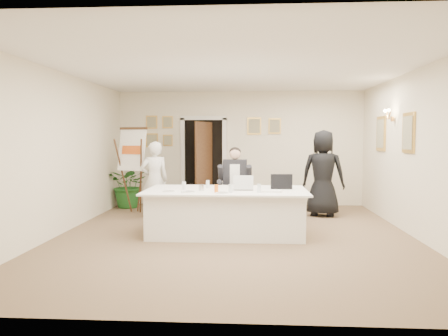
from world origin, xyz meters
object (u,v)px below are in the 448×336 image
seated_man (235,184)px  steel_jug (201,188)px  standing_man (154,180)px  laptop (243,182)px  conference_table (226,212)px  potted_palm (130,184)px  oj_glass (216,189)px  flip_chart (135,174)px  standing_woman (323,173)px  laptop_bag (281,182)px  paper_stack (272,191)px

seated_man → steel_jug: seated_man is taller
standing_man → laptop: size_ratio=4.42×
conference_table → laptop: bearing=0.7°
potted_palm → laptop: size_ratio=3.11×
standing_man → oj_glass: size_ratio=12.20×
seated_man → flip_chart: 2.40m
potted_palm → standing_woman: bearing=-11.1°
potted_palm → standing_man: bearing=-55.3°
oj_glass → potted_palm: bearing=126.3°
laptop_bag → seated_man: bearing=128.9°
seated_man → potted_palm: seated_man is taller
oj_glass → steel_jug: (-0.27, 0.21, -0.01)m
conference_table → potted_palm: 3.68m
seated_man → flip_chart: size_ratio=0.81×
conference_table → seated_man: size_ratio=1.84×
laptop → laptop_bag: bearing=13.3°
seated_man → standing_man: standing_man is taller
seated_man → standing_woman: size_ratio=0.82×
paper_stack → oj_glass: oj_glass is taller
standing_man → standing_woman: (3.53, 0.40, 0.12)m
laptop_bag → steel_jug: laptop_bag is taller
steel_jug → laptop: bearing=16.4°
potted_palm → paper_stack: bearing=-43.1°
seated_man → conference_table: bearing=-95.1°
seated_man → potted_palm: bearing=148.4°
laptop_bag → potted_palm: bearing=141.3°
potted_palm → laptop_bag: size_ratio=3.03×
potted_palm → laptop: (2.75, -2.74, 0.36)m
laptop → laptop_bag: size_ratio=0.97×
standing_man → standing_woman: 3.55m
potted_palm → flip_chart: bearing=-66.4°
laptop → steel_jug: (-0.70, -0.21, -0.08)m
conference_table → flip_chart: 2.96m
standing_man → conference_table: bearing=113.4°
seated_man → laptop: 1.17m
laptop_bag → standing_woman: bearing=58.5°
paper_stack → standing_man: bearing=143.2°
laptop_bag → flip_chart: bearing=147.6°
conference_table → standing_woman: 2.75m
seated_man → oj_glass: (-0.25, -1.56, 0.09)m
standing_man → seated_man: bearing=145.5°
steel_jug → paper_stack: bearing=-3.8°
oj_glass → steel_jug: bearing=141.8°
standing_woman → steel_jug: 3.14m
seated_man → standing_man: bearing=169.4°
standing_man → steel_jug: bearing=101.4°
flip_chart → oj_glass: (1.99, -2.42, -0.02)m
potted_palm → seated_man: bearing=-31.9°
flip_chart → laptop: 3.15m
oj_glass → laptop_bag: bearing=27.4°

